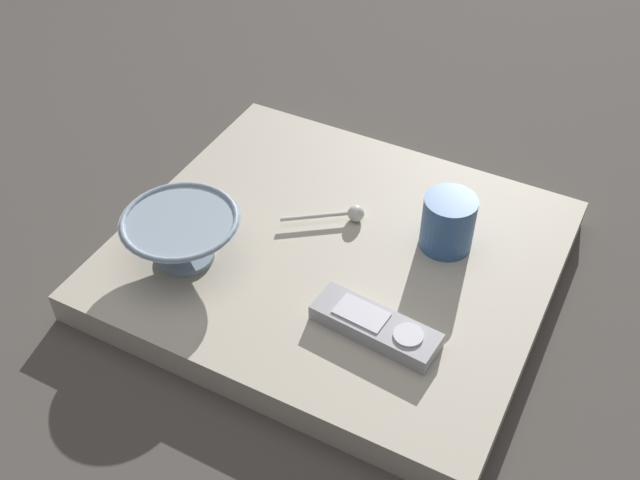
{
  "coord_description": "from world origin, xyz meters",
  "views": [
    {
      "loc": [
        0.33,
        -0.69,
        0.78
      ],
      "look_at": [
        -0.02,
        -0.02,
        0.07
      ],
      "focal_mm": 41.97,
      "sensor_mm": 36.0,
      "label": 1
    }
  ],
  "objects": [
    {
      "name": "teaspoon",
      "position": [
        -0.01,
        0.06,
        0.06
      ],
      "size": [
        0.1,
        0.08,
        0.03
      ],
      "color": "silver",
      "rests_on": "table"
    },
    {
      "name": "tv_remote_near",
      "position": [
        0.11,
        -0.12,
        0.06
      ],
      "size": [
        0.17,
        0.07,
        0.03
      ],
      "color": "#9E9EA3",
      "rests_on": "table"
    },
    {
      "name": "table",
      "position": [
        0.0,
        0.0,
        0.02
      ],
      "size": [
        0.59,
        0.52,
        0.05
      ],
      "color": "#B7AD99",
      "rests_on": "ground"
    },
    {
      "name": "coffee_mug",
      "position": [
        0.13,
        0.08,
        0.09
      ],
      "size": [
        0.07,
        0.07,
        0.08
      ],
      "color": "#33598C",
      "rests_on": "table"
    },
    {
      "name": "cereal_bowl",
      "position": [
        -0.18,
        -0.12,
        0.09
      ],
      "size": [
        0.16,
        0.16,
        0.07
      ],
      "color": "#8C9EAD",
      "rests_on": "table"
    },
    {
      "name": "ground_plane",
      "position": [
        0.0,
        0.0,
        0.0
      ],
      "size": [
        6.0,
        6.0,
        0.0
      ],
      "primitive_type": "plane",
      "color": "#47423D"
    }
  ]
}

